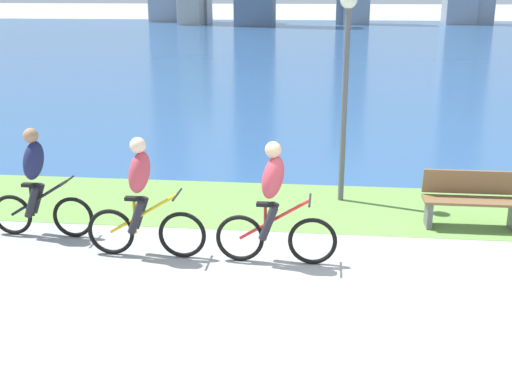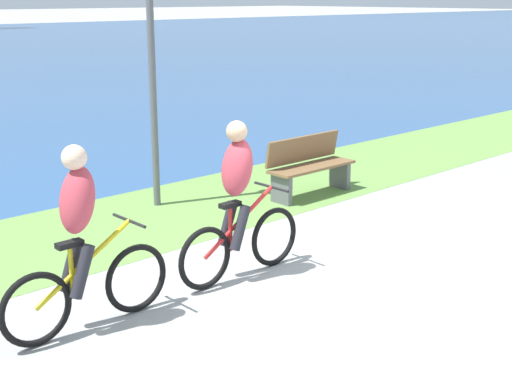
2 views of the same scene
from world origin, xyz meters
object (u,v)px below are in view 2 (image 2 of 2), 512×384
Objects in this scene: cyclist_lead at (238,202)px; bench_near_path at (309,166)px; cyclist_trailing at (82,241)px; lamppost_tall at (151,39)px.

cyclist_lead is 1.14× the size of bench_near_path.
cyclist_lead is at bearing -0.86° from cyclist_trailing.
cyclist_lead is 1.83m from cyclist_trailing.
cyclist_lead is 1.00× the size of cyclist_trailing.
bench_near_path is (4.80, 1.71, -0.39)m from cyclist_trailing.
cyclist_trailing is 4.26m from lamppost_tall.
cyclist_trailing is (-1.83, 0.03, 0.00)m from cyclist_lead.
cyclist_trailing is 5.11m from bench_near_path.
lamppost_tall is (2.79, 2.83, 1.53)m from cyclist_trailing.
lamppost_tall reaches higher than bench_near_path.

